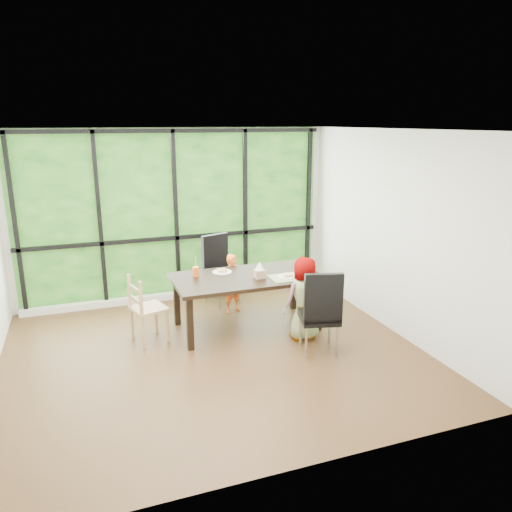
% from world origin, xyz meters
% --- Properties ---
extents(ground, '(5.00, 5.00, 0.00)m').
position_xyz_m(ground, '(0.00, 0.00, 0.00)').
color(ground, black).
rests_on(ground, ground).
extents(back_wall, '(5.00, 0.00, 5.00)m').
position_xyz_m(back_wall, '(0.00, 2.25, 1.35)').
color(back_wall, silver).
rests_on(back_wall, ground).
extents(foliage_backdrop, '(4.80, 0.02, 2.65)m').
position_xyz_m(foliage_backdrop, '(0.00, 2.23, 1.35)').
color(foliage_backdrop, '#164914').
rests_on(foliage_backdrop, back_wall).
extents(window_mullions, '(4.80, 0.06, 2.65)m').
position_xyz_m(window_mullions, '(0.00, 2.19, 1.35)').
color(window_mullions, black).
rests_on(window_mullions, back_wall).
extents(window_sill, '(4.80, 0.12, 0.10)m').
position_xyz_m(window_sill, '(0.00, 2.15, 0.05)').
color(window_sill, silver).
rests_on(window_sill, ground).
extents(dining_table, '(2.04, 1.15, 0.75)m').
position_xyz_m(dining_table, '(0.65, 0.66, 0.38)').
color(dining_table, black).
rests_on(dining_table, ground).
extents(chair_window_leather, '(0.58, 0.58, 1.08)m').
position_xyz_m(chair_window_leather, '(0.59, 1.69, 0.54)').
color(chair_window_leather, black).
rests_on(chair_window_leather, ground).
extents(chair_interior_leather, '(0.56, 0.56, 1.08)m').
position_xyz_m(chair_interior_leather, '(1.24, -0.36, 0.54)').
color(chair_interior_leather, black).
rests_on(chair_interior_leather, ground).
extents(chair_end_beech, '(0.50, 0.51, 0.90)m').
position_xyz_m(chair_end_beech, '(-0.69, 0.67, 0.45)').
color(chair_end_beech, tan).
rests_on(chair_end_beech, ground).
extents(child_toddler, '(0.38, 0.31, 0.90)m').
position_xyz_m(child_toddler, '(0.65, 1.29, 0.45)').
color(child_toddler, orange).
rests_on(child_toddler, ground).
extents(child_older, '(0.57, 0.39, 1.11)m').
position_xyz_m(child_older, '(1.24, 0.07, 0.56)').
color(child_older, gray).
rests_on(child_older, ground).
extents(placemat, '(0.50, 0.37, 0.01)m').
position_xyz_m(placemat, '(1.15, 0.40, 0.75)').
color(placemat, tan).
rests_on(placemat, dining_table).
extents(plate_far, '(0.27, 0.27, 0.02)m').
position_xyz_m(plate_far, '(0.37, 0.92, 0.76)').
color(plate_far, white).
rests_on(plate_far, dining_table).
extents(plate_near, '(0.26, 0.26, 0.02)m').
position_xyz_m(plate_near, '(1.15, 0.42, 0.76)').
color(plate_near, white).
rests_on(plate_near, dining_table).
extents(orange_cup, '(0.09, 0.09, 0.14)m').
position_xyz_m(orange_cup, '(-0.01, 0.87, 0.82)').
color(orange_cup, '#EC5A13').
rests_on(orange_cup, dining_table).
extents(green_cup, '(0.08, 0.08, 0.13)m').
position_xyz_m(green_cup, '(1.49, 0.37, 0.82)').
color(green_cup, '#58D740').
rests_on(green_cup, dining_table).
extents(white_mug, '(0.09, 0.09, 0.09)m').
position_xyz_m(white_mug, '(1.58, 0.69, 0.79)').
color(white_mug, white).
rests_on(white_mug, dining_table).
extents(tissue_box, '(0.13, 0.13, 0.12)m').
position_xyz_m(tissue_box, '(0.78, 0.52, 0.81)').
color(tissue_box, tan).
rests_on(tissue_box, dining_table).
extents(crepe_rolls_far, '(0.15, 0.12, 0.04)m').
position_xyz_m(crepe_rolls_far, '(0.37, 0.92, 0.79)').
color(crepe_rolls_far, tan).
rests_on(crepe_rolls_far, plate_far).
extents(crepe_rolls_near, '(0.15, 0.12, 0.04)m').
position_xyz_m(crepe_rolls_near, '(1.15, 0.42, 0.78)').
color(crepe_rolls_near, tan).
rests_on(crepe_rolls_near, plate_near).
extents(straw_white, '(0.01, 0.04, 0.20)m').
position_xyz_m(straw_white, '(-0.01, 0.87, 0.93)').
color(straw_white, white).
rests_on(straw_white, orange_cup).
extents(straw_pink, '(0.01, 0.04, 0.20)m').
position_xyz_m(straw_pink, '(1.49, 0.37, 0.92)').
color(straw_pink, pink).
rests_on(straw_pink, green_cup).
extents(tissue, '(0.12, 0.12, 0.11)m').
position_xyz_m(tissue, '(0.78, 0.52, 0.92)').
color(tissue, white).
rests_on(tissue, tissue_box).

